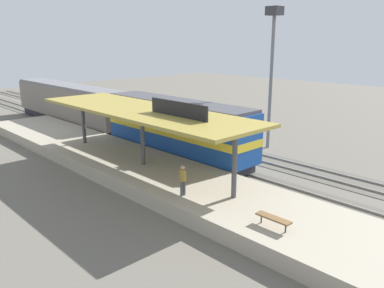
{
  "coord_description": "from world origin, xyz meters",
  "views": [
    {
      "loc": [
        -19.66,
        -20.46,
        9.05
      ],
      "look_at": [
        -1.38,
        -1.42,
        2.0
      ],
      "focal_mm": 36.33,
      "sensor_mm": 36.0,
      "label": 1
    }
  ],
  "objects_px": {
    "passenger_carriage_single": "(68,103)",
    "light_mast": "(273,49)",
    "person_waiting": "(183,179)",
    "locomotive": "(176,128)",
    "platform_bench": "(273,218)"
  },
  "relations": [
    {
      "from": "passenger_carriage_single",
      "to": "light_mast",
      "type": "relative_size",
      "value": 1.71
    },
    {
      "from": "light_mast",
      "to": "person_waiting",
      "type": "relative_size",
      "value": 6.84
    },
    {
      "from": "locomotive",
      "to": "platform_bench",
      "type": "bearing_deg",
      "value": -114.31
    },
    {
      "from": "passenger_carriage_single",
      "to": "person_waiting",
      "type": "relative_size",
      "value": 11.7
    },
    {
      "from": "light_mast",
      "to": "locomotive",
      "type": "bearing_deg",
      "value": 157.74
    },
    {
      "from": "locomotive",
      "to": "passenger_carriage_single",
      "type": "height_order",
      "value": "locomotive"
    },
    {
      "from": "passenger_carriage_single",
      "to": "platform_bench",
      "type": "bearing_deg",
      "value": -100.86
    },
    {
      "from": "locomotive",
      "to": "person_waiting",
      "type": "height_order",
      "value": "locomotive"
    },
    {
      "from": "locomotive",
      "to": "passenger_carriage_single",
      "type": "relative_size",
      "value": 0.72
    },
    {
      "from": "platform_bench",
      "to": "passenger_carriage_single",
      "type": "distance_m",
      "value": 31.87
    },
    {
      "from": "platform_bench",
      "to": "passenger_carriage_single",
      "type": "bearing_deg",
      "value": 79.14
    },
    {
      "from": "passenger_carriage_single",
      "to": "light_mast",
      "type": "distance_m",
      "value": 23.39
    },
    {
      "from": "person_waiting",
      "to": "platform_bench",
      "type": "bearing_deg",
      "value": -86.11
    },
    {
      "from": "passenger_carriage_single",
      "to": "person_waiting",
      "type": "bearing_deg",
      "value": -103.94
    },
    {
      "from": "locomotive",
      "to": "person_waiting",
      "type": "bearing_deg",
      "value": -129.66
    }
  ]
}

